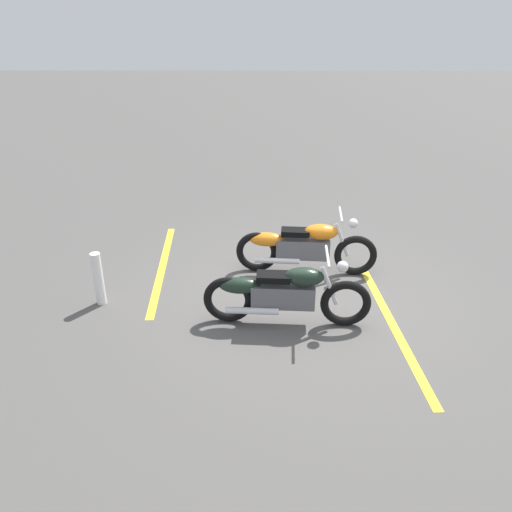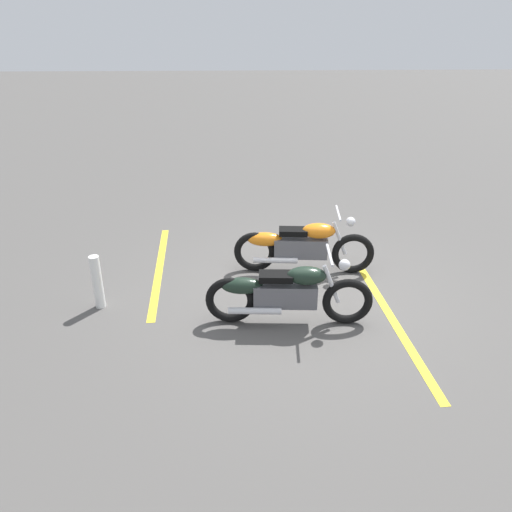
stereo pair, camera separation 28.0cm
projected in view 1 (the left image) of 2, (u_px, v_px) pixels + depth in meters
ground_plane at (305, 295)px, 7.58m from camera, size 60.00×60.00×0.00m
motorcycle_bright_foreground at (303, 246)px, 8.04m from camera, size 2.23×0.62×1.04m
motorcycle_dark_foreground at (282, 293)px, 6.72m from camera, size 2.23×0.62×1.04m
bollard_post at (98, 279)px, 7.21m from camera, size 0.14×0.14×0.80m
parking_stripe_near at (394, 327)px, 6.82m from camera, size 0.31×3.20×0.01m
parking_stripe_mid at (162, 267)px, 8.41m from camera, size 0.31×3.20×0.01m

